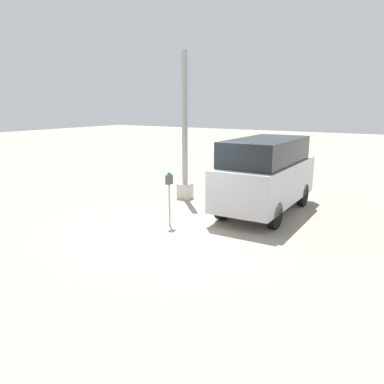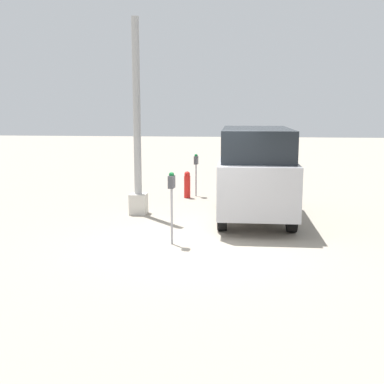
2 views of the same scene
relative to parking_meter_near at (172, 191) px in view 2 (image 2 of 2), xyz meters
name	(u,v)px [view 2 (image 2 of 2)]	position (x,y,z in m)	size (l,w,h in m)	color
ground_plane	(197,244)	(0.06, -0.51, -1.12)	(80.00, 80.00, 0.00)	gray
parking_meter_near	(172,191)	(0.00, 0.00, 0.00)	(0.21, 0.13, 1.52)	#9E9EA3
parking_meter_far	(196,165)	(5.69, 0.08, -0.11)	(0.21, 0.13, 1.38)	#9E9EA3
lamp_post	(137,145)	(2.82, 1.34, 0.74)	(0.44, 0.44, 5.11)	beige
parked_van	(255,170)	(2.67, -1.76, 0.13)	(4.54, 1.89, 2.32)	#B2B2B7
fire_hydrant	(187,185)	(5.36, 0.33, -0.70)	(0.20, 0.20, 0.85)	red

